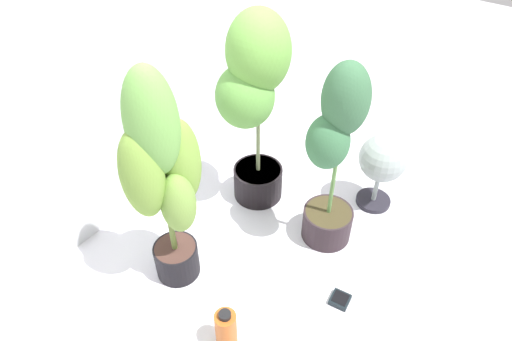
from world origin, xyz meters
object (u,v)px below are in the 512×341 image
object	(u,v)px
potted_plant_back_right	(254,95)
potted_plant_back_left	(163,175)
floor_fan	(383,161)
hygrometer_box	(340,300)
potted_plant_front_right	(334,157)
nutrient_bottle	(226,329)

from	to	relation	value
potted_plant_back_right	potted_plant_back_left	bearing A→B (deg)	-178.18
floor_fan	hygrometer_box	bearing A→B (deg)	-125.10
potted_plant_back_left	hygrometer_box	bearing A→B (deg)	-66.72
potted_plant_back_left	potted_plant_back_right	bearing A→B (deg)	1.82
potted_plant_back_right	potted_plant_front_right	size ratio (longest dim) A/B	1.09
nutrient_bottle	potted_plant_back_right	bearing A→B (deg)	28.79
floor_fan	nutrient_bottle	size ratio (longest dim) A/B	2.05
potted_plant_back_right	nutrient_bottle	world-z (taller)	potted_plant_back_right
potted_plant_back_left	hygrometer_box	world-z (taller)	potted_plant_back_left
hygrometer_box	nutrient_bottle	xyz separation A→B (m)	(-0.43, 0.28, 0.08)
potted_plant_back_right	potted_plant_front_right	bearing A→B (deg)	-94.29
hygrometer_box	floor_fan	bearing A→B (deg)	-173.69
potted_plant_back_left	hygrometer_box	xyz separation A→B (m)	(0.29, -0.67, -0.58)
potted_plant_front_right	floor_fan	size ratio (longest dim) A/B	2.21
floor_fan	potted_plant_back_left	bearing A→B (deg)	-167.12
potted_plant_back_right	nutrient_bottle	bearing A→B (deg)	-151.21
potted_plant_front_right	nutrient_bottle	world-z (taller)	potted_plant_front_right
potted_plant_back_right	nutrient_bottle	xyz separation A→B (m)	(-0.75, -0.41, -0.53)
potted_plant_back_left	potted_plant_front_right	distance (m)	0.71
potted_plant_front_right	hygrometer_box	bearing A→B (deg)	-138.86
potted_plant_back_left	hygrometer_box	distance (m)	0.93
potted_plant_front_right	floor_fan	distance (m)	0.43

